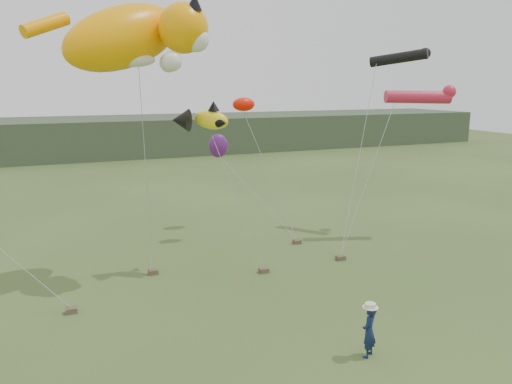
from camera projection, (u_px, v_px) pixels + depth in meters
ground at (329, 323)px, 16.33m from camera, size 120.00×120.00×0.00m
headland at (98, 137)px, 55.14m from camera, size 90.00×13.00×4.00m
festival_attendant at (369, 332)px, 14.18m from camera, size 0.67×0.63×1.55m
sandbag_anchors at (235, 268)px, 20.99m from camera, size 11.73×4.15×0.19m
cat_kite at (137, 36)px, 18.54m from camera, size 6.57×4.06×3.62m
fish_kite at (200, 119)px, 19.86m from camera, size 2.51×1.64×1.21m
tube_kites at (415, 79)px, 25.12m from camera, size 3.45×3.99×2.82m
misc_kites at (227, 132)px, 25.86m from camera, size 1.60×3.14×3.23m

